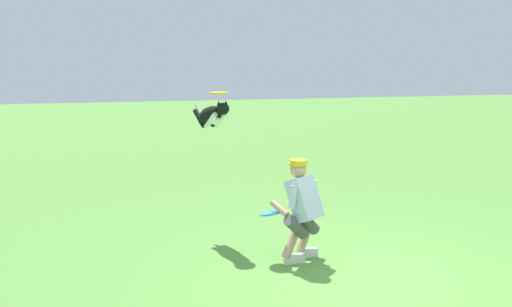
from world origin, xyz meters
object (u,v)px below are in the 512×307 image
at_px(dog, 211,116).
at_px(frisbee_flying, 219,93).
at_px(frisbee_held, 271,213).
at_px(person, 302,207).

bearing_deg(dog, frisbee_flying, 1.98).
bearing_deg(frisbee_held, dog, -66.84).
bearing_deg(dog, frisbee_held, 7.11).
height_order(person, dog, dog).
height_order(dog, frisbee_flying, frisbee_flying).
bearing_deg(frisbee_flying, dog, -71.97).
xyz_separation_m(person, frisbee_held, (0.36, -0.13, -0.09)).
bearing_deg(frisbee_flying, frisbee_held, 114.15).
distance_m(person, frisbee_held, 0.40).
relative_size(person, dog, 1.29).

